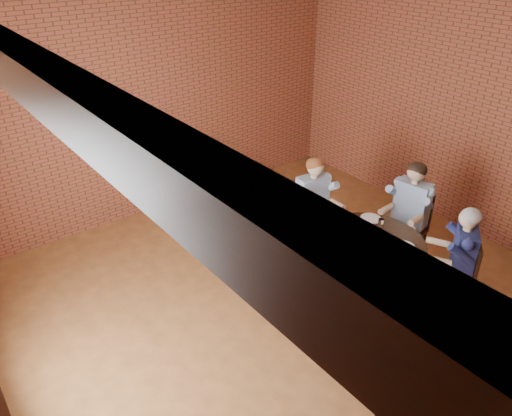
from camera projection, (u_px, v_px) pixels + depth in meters
floor at (309, 321)px, 5.79m from camera, size 7.00×7.00×0.00m
ceiling at (331, 9)px, 4.10m from camera, size 7.00×7.00×0.00m
wall_back at (153, 104)px, 7.36m from camera, size 7.00×0.00×7.00m
wall_right at (494, 123)px, 6.67m from camera, size 0.00×7.00×7.00m
ceiling_beam at (27, 72)px, 2.87m from camera, size 0.22×6.90×0.26m
dining_table at (366, 256)px, 6.00m from camera, size 1.35×1.35×0.75m
chair_a at (409, 222)px, 6.70m from camera, size 0.54×0.54×0.98m
diner_a at (408, 213)px, 6.55m from camera, size 0.79×0.69×1.41m
chair_b at (310, 214)px, 6.89m from camera, size 0.51×0.51×0.96m
diner_b at (315, 207)px, 6.73m from camera, size 0.64×0.75×1.38m
chair_c at (278, 270)px, 5.79m from camera, size 0.57×0.57×0.95m
diner_c at (286, 258)px, 5.72m from camera, size 0.82×0.76×1.35m
chair_d at (398, 324)px, 5.00m from camera, size 0.62×0.62×0.96m
diner_d at (397, 305)px, 4.99m from camera, size 0.84×0.88×1.38m
chair_e at (461, 273)px, 5.74m from camera, size 0.61×0.61×0.95m
diner_e at (456, 260)px, 5.68m from camera, size 0.82×0.85×1.35m
plate_a at (371, 218)px, 6.33m from camera, size 0.26×0.26×0.01m
plate_b at (340, 226)px, 6.16m from camera, size 0.26×0.26×0.01m
plate_c at (329, 242)px, 5.86m from camera, size 0.26×0.26×0.01m
plate_d at (404, 247)px, 5.78m from camera, size 0.26×0.26×0.01m
glass_a at (381, 224)px, 6.09m from camera, size 0.07×0.07×0.14m
glass_b at (360, 225)px, 6.07m from camera, size 0.07×0.07×0.14m
glass_c at (340, 226)px, 6.05m from camera, size 0.07×0.07×0.14m
glass_d at (361, 237)px, 5.84m from camera, size 0.07×0.07×0.14m
glass_e at (363, 247)px, 5.66m from camera, size 0.07×0.07×0.14m
glass_f at (386, 250)px, 5.60m from camera, size 0.07×0.07×0.14m
glass_g at (390, 240)px, 5.79m from camera, size 0.07×0.07×0.14m
smartphone at (409, 251)px, 5.71m from camera, size 0.12×0.15×0.01m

